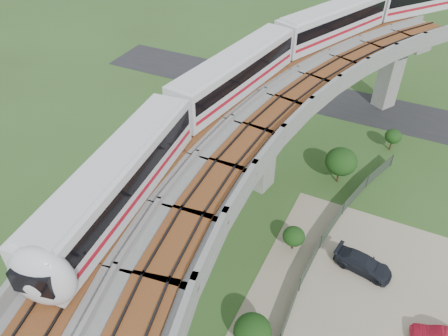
# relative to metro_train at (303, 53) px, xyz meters

# --- Properties ---
(ground) EXTENTS (160.00, 160.00, 0.00)m
(ground) POSITION_rel_metro_train_xyz_m (-2.39, -15.49, -12.31)
(ground) COLOR #344F1F
(ground) RESTS_ON ground
(asphalt_road) EXTENTS (60.00, 8.00, 0.03)m
(asphalt_road) POSITION_rel_metro_train_xyz_m (-2.39, 14.51, -12.29)
(asphalt_road) COLOR #232326
(asphalt_road) RESTS_ON ground
(viaduct) EXTENTS (19.58, 73.98, 11.40)m
(viaduct) POSITION_rel_metro_train_xyz_m (1.45, -15.49, -3.26)
(viaduct) COLOR #99968E
(viaduct) RESTS_ON ground
(metro_train) EXTENTS (20.17, 59.17, 3.64)m
(metro_train) POSITION_rel_metro_train_xyz_m (0.00, 0.00, 0.00)
(metro_train) COLOR silver
(metro_train) RESTS_ON ground
(fence) EXTENTS (3.87, 38.73, 1.50)m
(fence) POSITION_rel_metro_train_xyz_m (7.36, -15.49, -11.56)
(fence) COLOR #2D382D
(fence) RESTS_ON ground
(tree_0) EXTENTS (1.81, 1.81, 2.56)m
(tree_0) POSITION_rel_metro_train_xyz_m (9.24, 6.74, -10.52)
(tree_0) COLOR #382314
(tree_0) RESTS_ON ground
(tree_1) EXTENTS (3.13, 3.13, 3.90)m
(tree_1) POSITION_rel_metro_train_xyz_m (5.38, -1.20, -9.74)
(tree_1) COLOR #382314
(tree_1) RESTS_ON ground
(tree_2) EXTENTS (1.88, 1.88, 2.33)m
(tree_2) POSITION_rel_metro_train_xyz_m (4.20, -11.60, -10.79)
(tree_2) COLOR #382314
(tree_2) RESTS_ON ground
(tree_3) EXTENTS (2.62, 2.62, 2.87)m
(tree_3) POSITION_rel_metro_train_xyz_m (4.54, -21.21, -10.56)
(tree_3) COLOR #382314
(tree_3) RESTS_ON ground
(car_dark) EXTENTS (4.92, 2.62, 1.36)m
(car_dark) POSITION_rel_metro_train_xyz_m (10.03, -11.22, -11.59)
(car_dark) COLOR black
(car_dark) RESTS_ON dirt_lot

